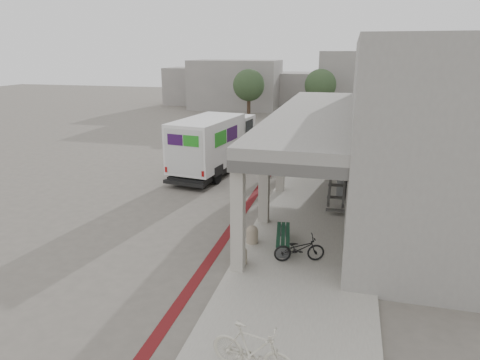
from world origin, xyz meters
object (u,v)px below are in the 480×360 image
(utility_cabinet, at_px, (342,187))
(bicycle_black, at_px, (299,249))
(bench, at_px, (283,237))
(fedex_truck, at_px, (215,143))
(bicycle_cream, at_px, (253,350))

(utility_cabinet, distance_m, bicycle_black, 6.98)
(bench, relative_size, utility_cabinet, 2.32)
(fedex_truck, relative_size, bench, 3.66)
(bench, bearing_deg, bicycle_black, -62.25)
(fedex_truck, distance_m, bicycle_black, 11.38)
(bicycle_black, bearing_deg, utility_cabinet, -27.65)
(bicycle_cream, bearing_deg, fedex_truck, 32.79)
(bench, xyz_separation_m, utility_cabinet, (1.81, 5.97, 0.11))
(utility_cabinet, xyz_separation_m, bicycle_cream, (-1.48, -12.11, 0.12))
(utility_cabinet, bearing_deg, bicycle_cream, -88.01)
(fedex_truck, xyz_separation_m, bench, (5.22, -8.76, -1.21))
(bench, relative_size, bicycle_black, 1.28)
(bench, distance_m, bicycle_cream, 6.15)
(fedex_truck, xyz_separation_m, bicycle_cream, (5.56, -14.90, -0.99))
(utility_cabinet, height_order, bicycle_black, utility_cabinet)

